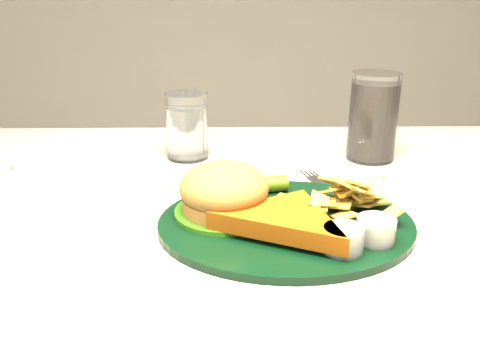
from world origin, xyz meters
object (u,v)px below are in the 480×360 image
object	(u,v)px
dinner_plate	(287,202)
fork_napkin	(322,204)
cola_glass	(373,117)
water_glass	(187,126)

from	to	relation	value
dinner_plate	fork_napkin	bearing A→B (deg)	45.37
fork_napkin	cola_glass	bearing A→B (deg)	44.82
cola_glass	water_glass	bearing A→B (deg)	177.93
dinner_plate	cola_glass	xyz separation A→B (m)	(0.17, 0.26, 0.04)
dinner_plate	fork_napkin	world-z (taller)	dinner_plate
water_glass	dinner_plate	bearing A→B (deg)	-62.14
dinner_plate	water_glass	world-z (taller)	water_glass
cola_glass	fork_napkin	xyz separation A→B (m)	(-0.11, -0.20, -0.07)
dinner_plate	cola_glass	distance (m)	0.31
water_glass	fork_napkin	xyz separation A→B (m)	(0.19, -0.21, -0.05)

